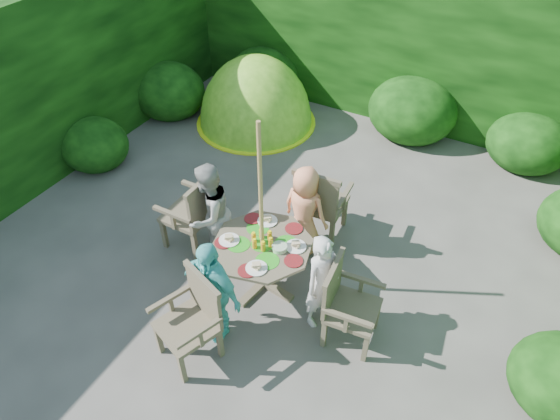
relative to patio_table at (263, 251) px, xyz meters
The scene contains 13 objects.
ground 0.91m from the patio_table, 102.72° to the left, with size 60.00×60.00×0.00m, color #4B4843.
hedge_enclosure 2.15m from the patio_table, 94.44° to the left, with size 9.00×9.00×2.50m.
patio_table is the anchor object (origin of this frame).
parasol_pole 0.54m from the patio_table, behind, with size 0.04×0.04×2.20m, color olive.
garden_chair_right 1.10m from the patio_table, 10.02° to the right, with size 0.56×0.62×0.95m.
garden_chair_left 1.10m from the patio_table, behind, with size 0.55×0.61×1.02m.
garden_chair_back 1.09m from the patio_table, 80.29° to the left, with size 0.65×0.59×1.03m.
garden_chair_front 1.10m from the patio_table, 98.16° to the right, with size 0.72×0.68×0.96m.
child_right 0.80m from the patio_table, ahead, with size 0.43×0.28×1.19m, color silver.
child_left 0.81m from the patio_table, behind, with size 0.65×0.50×1.33m, color gray.
child_back 0.80m from the patio_table, 81.42° to the left, with size 0.59×0.38×1.20m, color #FF9669.
child_front 0.80m from the patio_table, 99.14° to the right, with size 0.75×0.31×1.28m, color #55C7C6.
dome_tent 3.70m from the patio_table, 122.50° to the left, with size 2.23×2.23×2.34m.
Camera 1 is at (2.20, -4.00, 4.50)m, focal length 32.00 mm.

